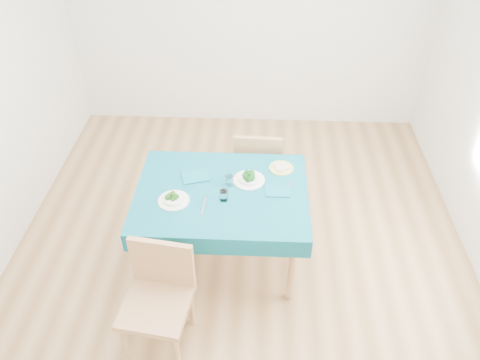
{
  "coord_description": "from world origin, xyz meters",
  "views": [
    {
      "loc": [
        0.13,
        -2.76,
        3.12
      ],
      "look_at": [
        0.0,
        0.0,
        0.85
      ],
      "focal_mm": 35.0,
      "sensor_mm": 36.0,
      "label": 1
    }
  ],
  "objects_px": {
    "chair_near": "(154,294)",
    "bowl_near": "(173,198)",
    "table": "(223,226)",
    "chair_far": "(259,154)",
    "side_plate": "(281,168)",
    "bowl_far": "(249,177)"
  },
  "relations": [
    {
      "from": "bowl_near",
      "to": "side_plate",
      "type": "height_order",
      "value": "bowl_near"
    },
    {
      "from": "table",
      "to": "chair_near",
      "type": "relative_size",
      "value": 1.19
    },
    {
      "from": "table",
      "to": "bowl_near",
      "type": "xyz_separation_m",
      "value": [
        -0.35,
        -0.13,
        0.42
      ]
    },
    {
      "from": "chair_far",
      "to": "bowl_near",
      "type": "bearing_deg",
      "value": 58.88
    },
    {
      "from": "chair_far",
      "to": "side_plate",
      "type": "bearing_deg",
      "value": 113.21
    },
    {
      "from": "bowl_far",
      "to": "side_plate",
      "type": "height_order",
      "value": "bowl_far"
    },
    {
      "from": "table",
      "to": "side_plate",
      "type": "distance_m",
      "value": 0.68
    },
    {
      "from": "table",
      "to": "bowl_near",
      "type": "height_order",
      "value": "bowl_near"
    },
    {
      "from": "bowl_near",
      "to": "chair_far",
      "type": "bearing_deg",
      "value": 56.19
    },
    {
      "from": "bowl_near",
      "to": "side_plate",
      "type": "bearing_deg",
      "value": 28.26
    },
    {
      "from": "chair_near",
      "to": "side_plate",
      "type": "relative_size",
      "value": 5.59
    },
    {
      "from": "side_plate",
      "to": "bowl_near",
      "type": "bearing_deg",
      "value": -151.74
    },
    {
      "from": "bowl_far",
      "to": "bowl_near",
      "type": "bearing_deg",
      "value": -154.23
    },
    {
      "from": "bowl_far",
      "to": "chair_near",
      "type": "bearing_deg",
      "value": -121.47
    },
    {
      "from": "table",
      "to": "chair_far",
      "type": "xyz_separation_m",
      "value": [
        0.28,
        0.81,
        0.16
      ]
    },
    {
      "from": "chair_far",
      "to": "bowl_far",
      "type": "distance_m",
      "value": 0.72
    },
    {
      "from": "table",
      "to": "chair_far",
      "type": "height_order",
      "value": "chair_far"
    },
    {
      "from": "chair_far",
      "to": "table",
      "type": "bearing_deg",
      "value": 73.65
    },
    {
      "from": "chair_near",
      "to": "bowl_near",
      "type": "xyz_separation_m",
      "value": [
        0.04,
        0.71,
        0.23
      ]
    },
    {
      "from": "bowl_near",
      "to": "side_plate",
      "type": "xyz_separation_m",
      "value": [
        0.82,
        0.44,
        -0.03
      ]
    },
    {
      "from": "chair_near",
      "to": "bowl_near",
      "type": "bearing_deg",
      "value": 94.97
    },
    {
      "from": "chair_near",
      "to": "side_plate",
      "type": "distance_m",
      "value": 1.45
    }
  ]
}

